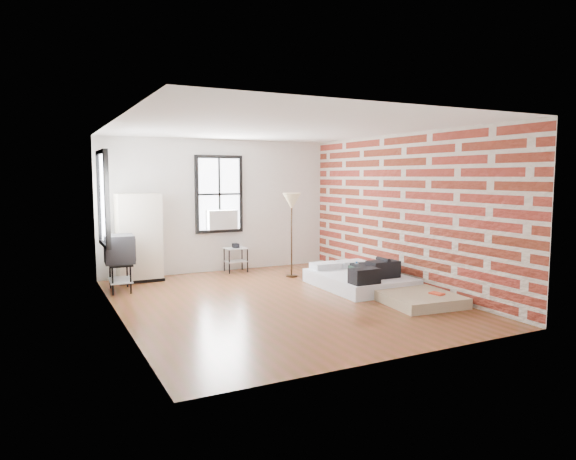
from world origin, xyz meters
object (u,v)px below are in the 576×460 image
side_table (236,253)px  mattress_bare (396,287)px  mattress_main (360,279)px  floor_lamp (292,205)px  wardrobe (139,238)px  tv_stand (120,251)px

side_table → mattress_bare: bearing=-62.8°
mattress_main → floor_lamp: size_ratio=1.12×
mattress_bare → wardrobe: (-3.68, 3.19, 0.71)m
side_table → tv_stand: tv_stand is taller
mattress_main → floor_lamp: floor_lamp is taller
mattress_main → wardrobe: 4.29m
mattress_main → tv_stand: size_ratio=1.90×
floor_lamp → tv_stand: 3.39m
wardrobe → tv_stand: 0.89m
side_table → tv_stand: (-2.48, -0.81, 0.31)m
mattress_bare → floor_lamp: floor_lamp is taller
mattress_main → mattress_bare: bearing=-74.7°
side_table → floor_lamp: 1.66m
mattress_bare → side_table: 3.68m
side_table → tv_stand: 2.63m
wardrobe → side_table: wardrobe is taller
side_table → mattress_main: bearing=-59.2°
mattress_bare → side_table: side_table is taller
side_table → tv_stand: bearing=-161.9°
mattress_bare → tv_stand: size_ratio=2.19×
side_table → floor_lamp: size_ratio=0.36×
mattress_bare → tv_stand: (-4.16, 2.45, 0.58)m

